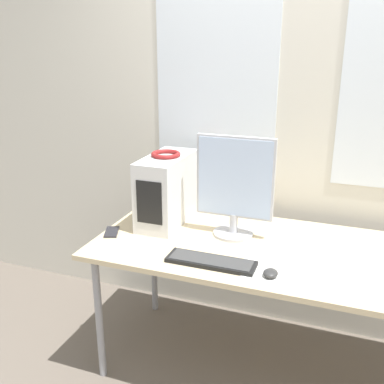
# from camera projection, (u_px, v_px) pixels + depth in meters

# --- Properties ---
(wall_back) EXTENTS (8.00, 0.07, 2.70)m
(wall_back) POSITION_uv_depth(u_px,v_px,m) (306.00, 120.00, 2.62)
(wall_back) COLOR beige
(wall_back) RESTS_ON ground_plane
(desk) EXTENTS (1.98, 0.86, 0.77)m
(desk) POSITION_uv_depth(u_px,v_px,m) (283.00, 258.00, 2.32)
(desk) COLOR #D1BA8E
(desk) RESTS_ON ground_plane
(pc_tower) EXTENTS (0.21, 0.47, 0.40)m
(pc_tower) POSITION_uv_depth(u_px,v_px,m) (166.00, 190.00, 2.60)
(pc_tower) COLOR silver
(pc_tower) RESTS_ON desk
(headphones) EXTENTS (0.17, 0.17, 0.02)m
(headphones) POSITION_uv_depth(u_px,v_px,m) (166.00, 154.00, 2.53)
(headphones) COLOR maroon
(headphones) RESTS_ON pc_tower
(monitor_main) EXTENTS (0.42, 0.22, 0.55)m
(monitor_main) POSITION_uv_depth(u_px,v_px,m) (235.00, 185.00, 2.40)
(monitor_main) COLOR #B7B7BC
(monitor_main) RESTS_ON desk
(keyboard) EXTENTS (0.44, 0.13, 0.02)m
(keyboard) POSITION_uv_depth(u_px,v_px,m) (211.00, 262.00, 2.16)
(keyboard) COLOR black
(keyboard) RESTS_ON desk
(mouse) EXTENTS (0.07, 0.08, 0.03)m
(mouse) POSITION_uv_depth(u_px,v_px,m) (271.00, 273.00, 2.04)
(mouse) COLOR #2D2D2D
(mouse) RESTS_ON desk
(cell_phone) EXTENTS (0.12, 0.16, 0.01)m
(cell_phone) POSITION_uv_depth(u_px,v_px,m) (112.00, 232.00, 2.51)
(cell_phone) COLOR #232328
(cell_phone) RESTS_ON desk
(paper_sheet_left) EXTENTS (0.25, 0.32, 0.00)m
(paper_sheet_left) POSITION_uv_depth(u_px,v_px,m) (266.00, 266.00, 2.14)
(paper_sheet_left) COLOR white
(paper_sheet_left) RESTS_ON desk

